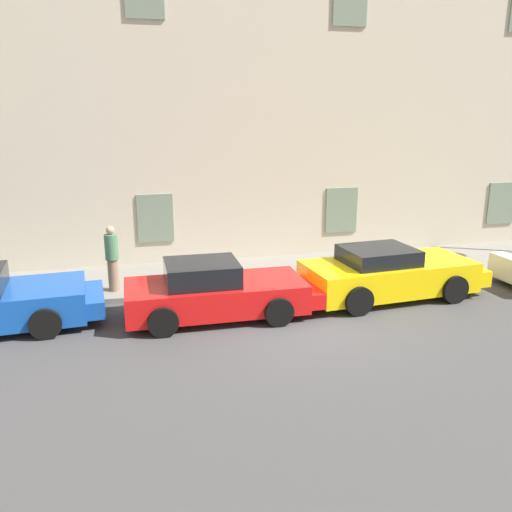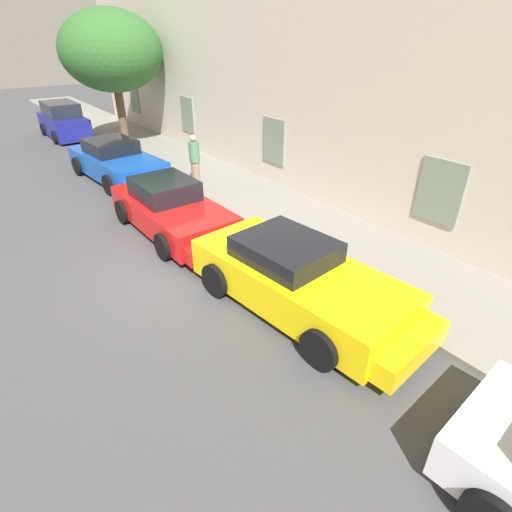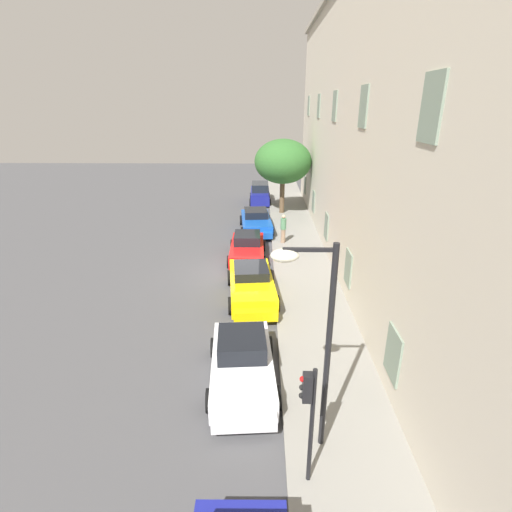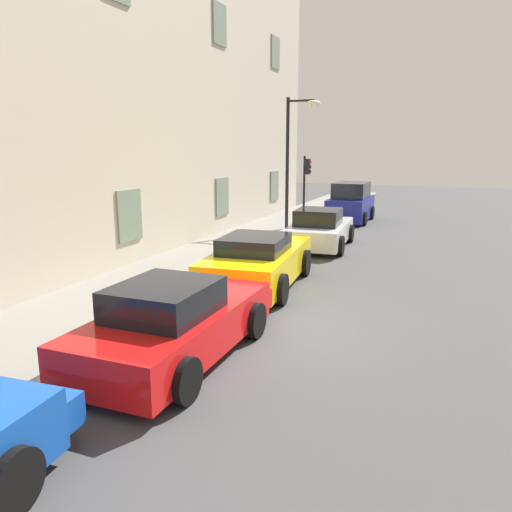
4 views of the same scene
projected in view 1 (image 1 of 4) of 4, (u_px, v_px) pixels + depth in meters
name	position (u px, v px, depth m)	size (l,w,h in m)	color
ground_plane	(298.00, 318.00, 12.84)	(80.00, 80.00, 0.00)	#444447
sidewalk	(263.00, 273.00, 16.19)	(60.00, 3.13, 0.14)	gray
building_facade	(241.00, 40.00, 17.33)	(38.46, 3.72, 14.05)	beige
sportscar_yellow_flank	(221.00, 292.00, 12.83)	(4.66, 2.08, 1.39)	red
sportscar_white_middle	(394.00, 274.00, 14.21)	(5.04, 2.45, 1.38)	yellow
pedestrian_admiring	(112.00, 258.00, 14.16)	(0.37, 0.37, 1.78)	#8C7259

